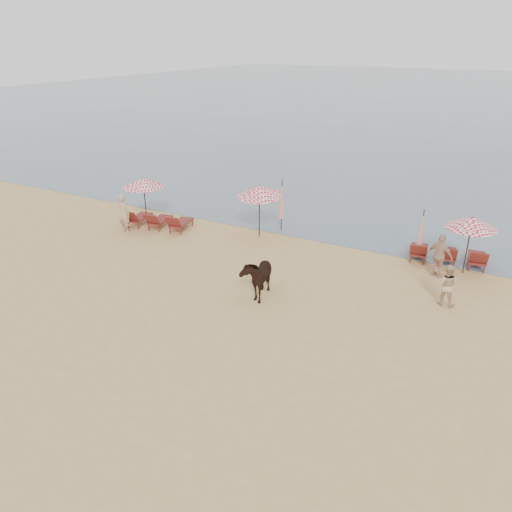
# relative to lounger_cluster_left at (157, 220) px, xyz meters

# --- Properties ---
(ground) EXTENTS (120.00, 120.00, 0.00)m
(ground) POSITION_rel_lounger_cluster_left_xyz_m (7.05, -7.86, -0.46)
(ground) COLOR tan
(ground) RESTS_ON ground
(sea) EXTENTS (160.00, 140.00, 0.06)m
(sea) POSITION_rel_lounger_cluster_left_xyz_m (7.05, 72.14, -0.46)
(sea) COLOR #51606B
(sea) RESTS_ON ground
(lounger_cluster_left) EXTENTS (3.26, 2.24, 0.66)m
(lounger_cluster_left) POSITION_rel_lounger_cluster_left_xyz_m (0.00, 0.00, 0.00)
(lounger_cluster_left) COLOR maroon
(lounger_cluster_left) RESTS_ON ground
(lounger_cluster_right) EXTENTS (3.19, 2.13, 0.66)m
(lounger_cluster_right) POSITION_rel_lounger_cluster_left_xyz_m (13.27, 2.39, -0.00)
(lounger_cluster_right) COLOR maroon
(lounger_cluster_right) RESTS_ON ground
(umbrella_open_left_a) EXTENTS (2.06, 2.06, 2.35)m
(umbrella_open_left_a) POSITION_rel_lounger_cluster_left_xyz_m (-1.02, 0.39, 1.65)
(umbrella_open_left_a) COLOR black
(umbrella_open_left_a) RESTS_ON ground
(umbrella_open_left_b) EXTENTS (2.03, 2.07, 2.59)m
(umbrella_open_left_b) POSITION_rel_lounger_cluster_left_xyz_m (4.92, 1.43, 1.78)
(umbrella_open_left_b) COLOR black
(umbrella_open_left_b) RESTS_ON ground
(umbrella_open_right) EXTENTS (1.96, 1.96, 2.39)m
(umbrella_open_right) POSITION_rel_lounger_cluster_left_xyz_m (14.01, 1.81, 1.69)
(umbrella_open_right) COLOR black
(umbrella_open_right) RESTS_ON ground
(umbrella_closed_left) EXTENTS (0.31, 0.31, 2.54)m
(umbrella_closed_left) POSITION_rel_lounger_cluster_left_xyz_m (5.45, 2.72, 1.10)
(umbrella_closed_left) COLOR black
(umbrella_closed_left) RESTS_ON ground
(umbrella_closed_right) EXTENTS (0.27, 0.27, 2.23)m
(umbrella_closed_right) POSITION_rel_lounger_cluster_left_xyz_m (12.11, 2.32, 0.91)
(umbrella_closed_right) COLOR black
(umbrella_closed_right) RESTS_ON ground
(cow) EXTENTS (1.27, 2.04, 1.59)m
(cow) POSITION_rel_lounger_cluster_left_xyz_m (7.59, -3.76, 0.34)
(cow) COLOR black
(cow) RESTS_ON ground
(beachgoer_left) EXTENTS (0.79, 0.60, 1.92)m
(beachgoer_left) POSITION_rel_lounger_cluster_left_xyz_m (-1.07, -1.13, 0.50)
(beachgoer_left) COLOR tan
(beachgoer_left) RESTS_ON ground
(beachgoer_right_a) EXTENTS (0.77, 0.61, 1.55)m
(beachgoer_right_a) POSITION_rel_lounger_cluster_left_xyz_m (13.76, -1.25, 0.31)
(beachgoer_right_a) COLOR tan
(beachgoer_right_a) RESTS_ON ground
(beachgoer_right_b) EXTENTS (1.13, 0.74, 1.78)m
(beachgoer_right_b) POSITION_rel_lounger_cluster_left_xyz_m (13.14, 0.98, 0.43)
(beachgoer_right_b) COLOR tan
(beachgoer_right_b) RESTS_ON ground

